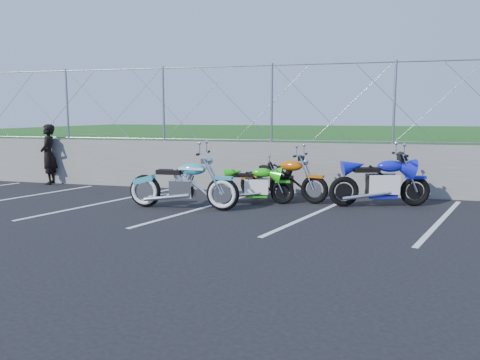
% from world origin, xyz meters
% --- Properties ---
extents(ground, '(90.00, 90.00, 0.00)m').
position_xyz_m(ground, '(0.00, 0.00, 0.00)').
color(ground, black).
rests_on(ground, ground).
extents(retaining_wall, '(30.00, 0.22, 1.30)m').
position_xyz_m(retaining_wall, '(0.00, 3.50, 0.65)').
color(retaining_wall, slate).
rests_on(retaining_wall, ground).
extents(grass_field, '(30.00, 20.00, 1.30)m').
position_xyz_m(grass_field, '(0.00, 13.50, 0.65)').
color(grass_field, '#174913').
rests_on(grass_field, ground).
extents(chain_link_fence, '(28.00, 0.03, 2.00)m').
position_xyz_m(chain_link_fence, '(0.00, 3.50, 2.30)').
color(chain_link_fence, gray).
rests_on(chain_link_fence, retaining_wall).
extents(parking_lines, '(18.29, 4.31, 0.01)m').
position_xyz_m(parking_lines, '(1.20, 1.00, 0.00)').
color(parking_lines, silver).
rests_on(parking_lines, ground).
extents(cruiser_turquoise, '(2.47, 0.78, 1.22)m').
position_xyz_m(cruiser_turquoise, '(-0.36, 0.79, 0.49)').
color(cruiser_turquoise, black).
rests_on(cruiser_turquoise, ground).
extents(naked_orange, '(2.19, 0.79, 1.11)m').
position_xyz_m(naked_orange, '(1.54, 2.25, 0.47)').
color(naked_orange, black).
rests_on(naked_orange, ground).
extents(sportbike_green, '(1.79, 0.63, 0.93)m').
position_xyz_m(sportbike_green, '(0.98, 1.74, 0.40)').
color(sportbike_green, black).
rests_on(sportbike_green, ground).
extents(sportbike_blue, '(2.19, 0.88, 1.16)m').
position_xyz_m(sportbike_blue, '(3.72, 2.14, 0.50)').
color(sportbike_blue, black).
rests_on(sportbike_blue, ground).
extents(person_standing, '(0.64, 0.75, 1.74)m').
position_xyz_m(person_standing, '(-5.50, 3.20, 0.87)').
color(person_standing, black).
rests_on(person_standing, ground).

